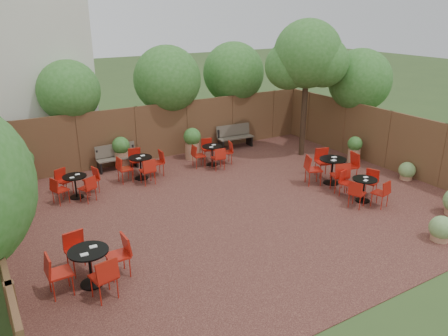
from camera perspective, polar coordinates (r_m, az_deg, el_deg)
ground at (r=12.29m, az=1.83°, el=-4.94°), size 80.00×80.00×0.00m
courtyard_paving at (r=12.29m, az=1.83°, el=-4.90°), size 12.00×10.00×0.02m
fence_back at (r=16.12m, az=-7.85°, el=4.80°), size 12.00×0.08×2.00m
fence_right at (r=15.84m, az=20.46°, el=3.43°), size 0.08×10.00×2.00m
neighbour_building at (r=17.44m, az=-26.70°, el=14.11°), size 5.00×4.00×8.00m
overhang_foliage at (r=12.81m, az=-10.05°, el=8.63°), size 15.85×10.92×2.79m
courtyard_tree at (r=15.98m, az=10.76°, el=13.81°), size 2.60×2.50×4.87m
park_bench_left at (r=15.31m, az=-13.77°, el=1.45°), size 1.38×0.45×0.85m
park_bench_right at (r=17.21m, az=1.38°, el=4.17°), size 1.47×0.56×0.89m
bistro_tables at (r=12.63m, az=-1.19°, el=-2.01°), size 9.57×6.52×0.94m
planters at (r=15.05m, az=-8.54°, el=2.11°), size 10.86×4.33×1.14m
low_shrubs at (r=13.15m, az=26.19°, el=-3.79°), size 3.21×3.53×0.74m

